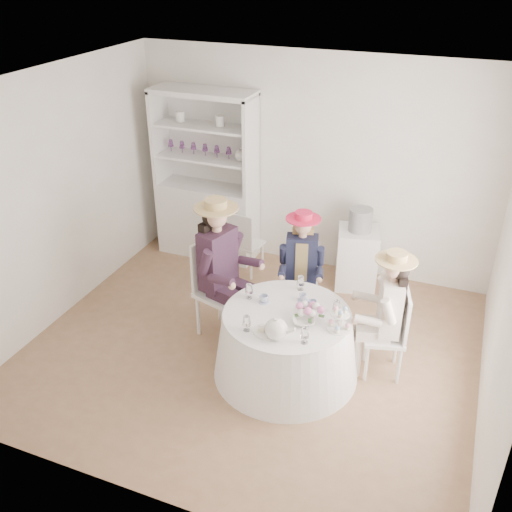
% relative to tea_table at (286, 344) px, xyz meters
% --- Properties ---
extents(ground, '(4.50, 4.50, 0.00)m').
position_rel_tea_table_xyz_m(ground, '(-0.45, 0.24, -0.35)').
color(ground, brown).
rests_on(ground, ground).
extents(ceiling, '(4.50, 4.50, 0.00)m').
position_rel_tea_table_xyz_m(ceiling, '(-0.45, 0.24, 2.35)').
color(ceiling, white).
rests_on(ceiling, wall_back).
extents(wall_back, '(4.50, 0.00, 4.50)m').
position_rel_tea_table_xyz_m(wall_back, '(-0.45, 2.24, 1.00)').
color(wall_back, silver).
rests_on(wall_back, ground).
extents(wall_front, '(4.50, 0.00, 4.50)m').
position_rel_tea_table_xyz_m(wall_front, '(-0.45, -1.76, 1.00)').
color(wall_front, silver).
rests_on(wall_front, ground).
extents(wall_left, '(0.00, 4.50, 4.50)m').
position_rel_tea_table_xyz_m(wall_left, '(-2.70, 0.24, 1.00)').
color(wall_left, silver).
rests_on(wall_left, ground).
extents(wall_right, '(0.00, 4.50, 4.50)m').
position_rel_tea_table_xyz_m(wall_right, '(1.80, 0.24, 1.00)').
color(wall_right, silver).
rests_on(wall_right, ground).
extents(tea_table, '(1.41, 1.41, 0.70)m').
position_rel_tea_table_xyz_m(tea_table, '(0.00, 0.00, 0.00)').
color(tea_table, white).
rests_on(tea_table, ground).
extents(hutch, '(1.44, 0.85, 2.20)m').
position_rel_tea_table_xyz_m(hutch, '(-1.79, 2.01, 0.44)').
color(hutch, silver).
rests_on(hutch, ground).
extents(side_table, '(0.58, 0.58, 0.75)m').
position_rel_tea_table_xyz_m(side_table, '(0.26, 1.89, 0.03)').
color(side_table, silver).
rests_on(side_table, ground).
extents(hatbox, '(0.35, 0.35, 0.27)m').
position_rel_tea_table_xyz_m(hatbox, '(0.26, 1.89, 0.54)').
color(hatbox, black).
rests_on(hatbox, side_table).
extents(guest_left, '(0.64, 0.59, 1.57)m').
position_rel_tea_table_xyz_m(guest_left, '(-0.86, 0.37, 0.54)').
color(guest_left, silver).
rests_on(guest_left, ground).
extents(guest_mid, '(0.50, 0.53, 1.31)m').
position_rel_tea_table_xyz_m(guest_mid, '(-0.15, 0.92, 0.40)').
color(guest_mid, silver).
rests_on(guest_mid, ground).
extents(guest_right, '(0.54, 0.51, 1.34)m').
position_rel_tea_table_xyz_m(guest_right, '(0.86, 0.36, 0.41)').
color(guest_right, silver).
rests_on(guest_right, ground).
extents(spare_chair, '(0.40, 0.40, 0.86)m').
position_rel_tea_table_xyz_m(spare_chair, '(-1.11, 1.62, 0.11)').
color(spare_chair, silver).
rests_on(spare_chair, ground).
extents(teacup_a, '(0.12, 0.12, 0.07)m').
position_rel_tea_table_xyz_m(teacup_a, '(-0.27, 0.10, 0.39)').
color(teacup_a, white).
rests_on(teacup_a, tea_table).
extents(teacup_b, '(0.08, 0.08, 0.07)m').
position_rel_tea_table_xyz_m(teacup_b, '(0.07, 0.27, 0.38)').
color(teacup_b, white).
rests_on(teacup_b, tea_table).
extents(teacup_c, '(0.11, 0.11, 0.07)m').
position_rel_tea_table_xyz_m(teacup_c, '(0.19, 0.18, 0.39)').
color(teacup_c, white).
rests_on(teacup_c, tea_table).
extents(flower_bowl, '(0.27, 0.27, 0.05)m').
position_rel_tea_table_xyz_m(flower_bowl, '(0.19, -0.10, 0.38)').
color(flower_bowl, white).
rests_on(flower_bowl, tea_table).
extents(flower_arrangement, '(0.20, 0.20, 0.07)m').
position_rel_tea_table_xyz_m(flower_arrangement, '(0.21, 0.01, 0.44)').
color(flower_arrangement, pink).
rests_on(flower_arrangement, tea_table).
extents(table_teapot, '(0.28, 0.20, 0.21)m').
position_rel_tea_table_xyz_m(table_teapot, '(0.03, -0.38, 0.44)').
color(table_teapot, white).
rests_on(table_teapot, tea_table).
extents(sandwich_plate, '(0.25, 0.25, 0.06)m').
position_rel_tea_table_xyz_m(sandwich_plate, '(-0.07, -0.33, 0.37)').
color(sandwich_plate, white).
rests_on(sandwich_plate, tea_table).
extents(cupcake_stand, '(0.23, 0.23, 0.21)m').
position_rel_tea_table_xyz_m(cupcake_stand, '(0.51, -0.04, 0.43)').
color(cupcake_stand, white).
rests_on(cupcake_stand, tea_table).
extents(stemware_set, '(0.94, 0.91, 0.15)m').
position_rel_tea_table_xyz_m(stemware_set, '(-0.00, -0.00, 0.43)').
color(stemware_set, white).
rests_on(stemware_set, tea_table).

